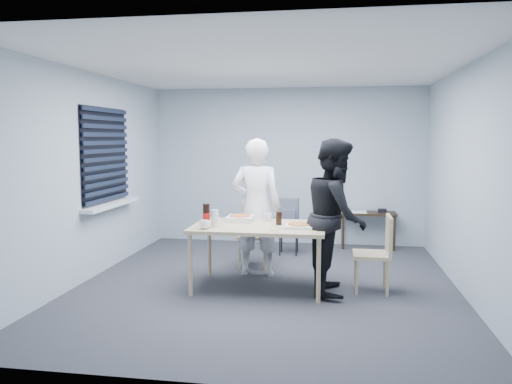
% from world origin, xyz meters
% --- Properties ---
extents(room, '(5.00, 5.00, 5.00)m').
position_xyz_m(room, '(-2.20, 0.40, 1.44)').
color(room, '#303035').
rests_on(room, ground).
extents(dining_table, '(1.55, 0.98, 0.75)m').
position_xyz_m(dining_table, '(-0.08, -0.13, 0.69)').
color(dining_table, '#CBAC88').
rests_on(dining_table, ground).
extents(chair_far, '(0.42, 0.42, 0.89)m').
position_xyz_m(chair_far, '(-0.30, 0.91, 0.51)').
color(chair_far, '#CBAC88').
rests_on(chair_far, ground).
extents(chair_right, '(0.42, 0.42, 0.89)m').
position_xyz_m(chair_right, '(1.31, -0.06, 0.51)').
color(chair_right, '#CBAC88').
rests_on(chair_right, ground).
extents(person_white, '(0.65, 0.42, 1.77)m').
position_xyz_m(person_white, '(-0.20, 0.44, 0.89)').
color(person_white, white).
rests_on(person_white, ground).
extents(person_black, '(0.47, 0.86, 1.77)m').
position_xyz_m(person_black, '(0.81, -0.14, 0.89)').
color(person_black, black).
rests_on(person_black, ground).
extents(side_table, '(0.88, 0.39, 0.58)m').
position_xyz_m(side_table, '(1.33, 2.28, 0.50)').
color(side_table, black).
rests_on(side_table, ground).
extents(stool, '(0.33, 0.33, 0.45)m').
position_xyz_m(stool, '(0.11, 1.64, 0.34)').
color(stool, black).
rests_on(stool, ground).
extents(backpack, '(0.29, 0.22, 0.41)m').
position_xyz_m(backpack, '(0.11, 1.63, 0.65)').
color(backpack, slate).
rests_on(backpack, stool).
extents(pizza_box_a, '(0.31, 0.31, 0.08)m').
position_xyz_m(pizza_box_a, '(-0.35, 0.09, 0.79)').
color(pizza_box_a, white).
rests_on(pizza_box_a, dining_table).
extents(pizza_box_b, '(0.31, 0.31, 0.04)m').
position_xyz_m(pizza_box_b, '(0.40, -0.21, 0.77)').
color(pizza_box_b, white).
rests_on(pizza_box_b, dining_table).
extents(mug_a, '(0.17, 0.17, 0.10)m').
position_xyz_m(mug_a, '(-0.65, -0.47, 0.80)').
color(mug_a, white).
rests_on(mug_a, dining_table).
extents(mug_b, '(0.10, 0.10, 0.09)m').
position_xyz_m(mug_b, '(-0.01, 0.18, 0.80)').
color(mug_b, white).
rests_on(mug_b, dining_table).
extents(cola_glass, '(0.08, 0.08, 0.16)m').
position_xyz_m(cola_glass, '(0.15, -0.06, 0.83)').
color(cola_glass, black).
rests_on(cola_glass, dining_table).
extents(soda_bottle, '(0.08, 0.08, 0.27)m').
position_xyz_m(soda_bottle, '(-0.67, -0.31, 0.88)').
color(soda_bottle, black).
rests_on(soda_bottle, dining_table).
extents(plastic_cups, '(0.10, 0.10, 0.20)m').
position_xyz_m(plastic_cups, '(-0.56, -0.32, 0.85)').
color(plastic_cups, silver).
rests_on(plastic_cups, dining_table).
extents(rubber_band, '(0.05, 0.05, 0.00)m').
position_xyz_m(rubber_band, '(0.12, -0.44, 0.76)').
color(rubber_band, red).
rests_on(rubber_band, dining_table).
extents(papers, '(0.28, 0.35, 0.01)m').
position_xyz_m(papers, '(1.18, 2.27, 0.59)').
color(papers, white).
rests_on(papers, side_table).
extents(black_box, '(0.14, 0.11, 0.06)m').
position_xyz_m(black_box, '(1.55, 2.30, 0.61)').
color(black_box, black).
rests_on(black_box, side_table).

